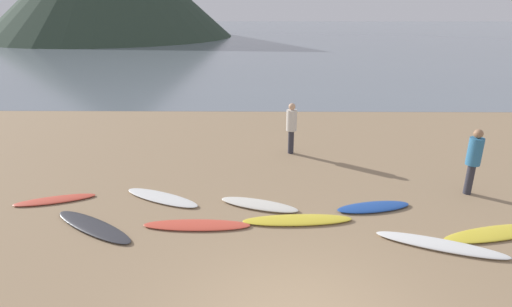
# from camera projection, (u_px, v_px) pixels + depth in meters

# --- Properties ---
(ground_plane) EXTENTS (120.00, 120.00, 0.20)m
(ground_plane) POSITION_uv_depth(u_px,v_px,m) (276.00, 140.00, 15.58)
(ground_plane) COLOR #997C5B
(ground_plane) RESTS_ON ground
(ocean_water) EXTENTS (140.00, 100.00, 0.01)m
(ocean_water) POSITION_uv_depth(u_px,v_px,m) (265.00, 34.00, 66.04)
(ocean_water) COLOR slate
(ocean_water) RESTS_ON ground
(surfboard_0) EXTENTS (2.01, 1.04, 0.07)m
(surfboard_0) POSITION_uv_depth(u_px,v_px,m) (55.00, 200.00, 10.52)
(surfboard_0) COLOR #D84C38
(surfboard_0) RESTS_ON ground
(surfboard_1) EXTENTS (2.39, 1.82, 0.08)m
(surfboard_1) POSITION_uv_depth(u_px,v_px,m) (93.00, 226.00, 9.26)
(surfboard_1) COLOR #333338
(surfboard_1) RESTS_ON ground
(surfboard_2) EXTENTS (2.26, 1.49, 0.08)m
(surfboard_2) POSITION_uv_depth(u_px,v_px,m) (162.00, 198.00, 10.63)
(surfboard_2) COLOR white
(surfboard_2) RESTS_ON ground
(surfboard_3) EXTENTS (2.46, 0.52, 0.07)m
(surfboard_3) POSITION_uv_depth(u_px,v_px,m) (197.00, 225.00, 9.33)
(surfboard_3) COLOR #D84C38
(surfboard_3) RESTS_ON ground
(surfboard_4) EXTENTS (2.10, 1.17, 0.10)m
(surfboard_4) POSITION_uv_depth(u_px,v_px,m) (259.00, 205.00, 10.25)
(surfboard_4) COLOR silver
(surfboard_4) RESTS_ON ground
(surfboard_5) EXTENTS (2.61, 0.69, 0.09)m
(surfboard_5) POSITION_uv_depth(u_px,v_px,m) (298.00, 220.00, 9.53)
(surfboard_5) COLOR yellow
(surfboard_5) RESTS_ON ground
(surfboard_6) EXTENTS (1.97, 0.94, 0.09)m
(surfboard_6) POSITION_uv_depth(u_px,v_px,m) (373.00, 207.00, 10.13)
(surfboard_6) COLOR #1E479E
(surfboard_6) RESTS_ON ground
(surfboard_7) EXTENTS (2.63, 1.40, 0.10)m
(surfboard_7) POSITION_uv_depth(u_px,v_px,m) (441.00, 245.00, 8.55)
(surfboard_7) COLOR white
(surfboard_7) RESTS_ON ground
(surfboard_8) EXTENTS (2.68, 1.20, 0.08)m
(surfboard_8) POSITION_uv_depth(u_px,v_px,m) (496.00, 233.00, 8.99)
(surfboard_8) COLOR yellow
(surfboard_8) RESTS_ON ground
(person_0) EXTENTS (0.35, 0.35, 1.74)m
(person_0) POSITION_uv_depth(u_px,v_px,m) (291.00, 124.00, 13.54)
(person_0) COLOR #2D2D38
(person_0) RESTS_ON ground
(person_1) EXTENTS (0.36, 0.36, 1.80)m
(person_1) POSITION_uv_depth(u_px,v_px,m) (474.00, 156.00, 10.59)
(person_1) COLOR #2D2D38
(person_1) RESTS_ON ground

